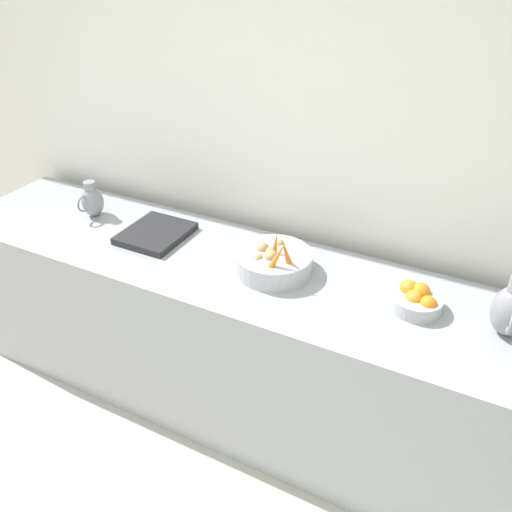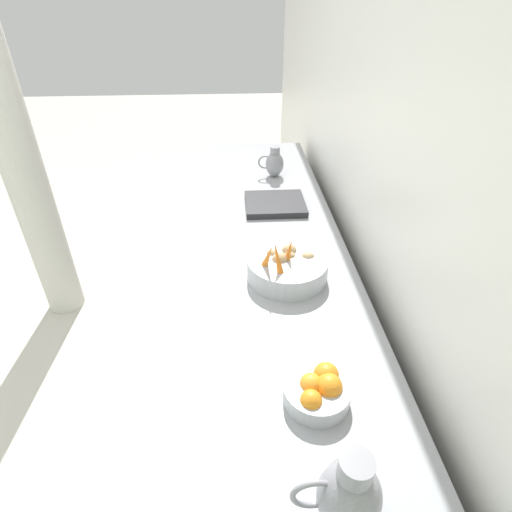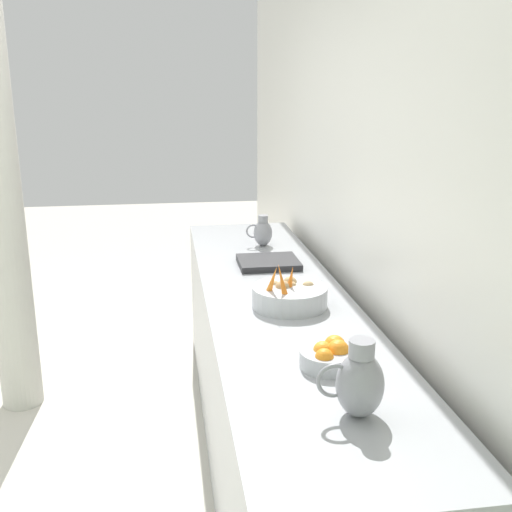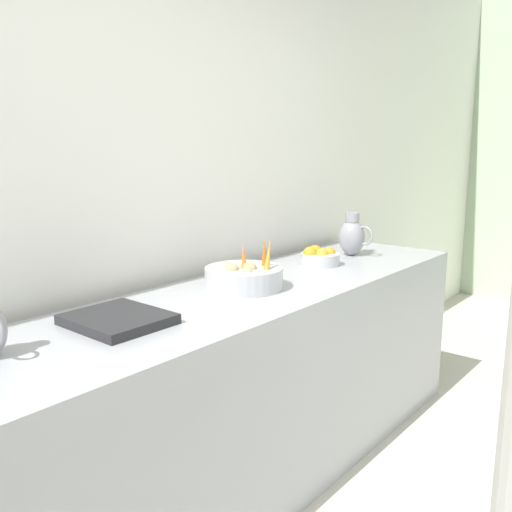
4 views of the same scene
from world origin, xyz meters
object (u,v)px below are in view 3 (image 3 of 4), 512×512
object	(u,v)px
orange_bowl	(329,355)
metal_pitcher_short	(263,232)
vegetable_colander	(289,296)
metal_pitcher_tall	(359,382)

from	to	relation	value
orange_bowl	metal_pitcher_short	distance (m)	1.75
vegetable_colander	metal_pitcher_tall	world-z (taller)	metal_pitcher_tall
orange_bowl	metal_pitcher_tall	distance (m)	0.35
metal_pitcher_tall	vegetable_colander	bearing A→B (deg)	-89.02
vegetable_colander	metal_pitcher_short	bearing A→B (deg)	-92.76
orange_bowl	metal_pitcher_short	world-z (taller)	metal_pitcher_short
vegetable_colander	orange_bowl	size ratio (longest dim) A/B	1.68
vegetable_colander	metal_pitcher_tall	xyz separation A→B (m)	(-0.02, 0.98, 0.06)
vegetable_colander	metal_pitcher_tall	size ratio (longest dim) A/B	1.39
vegetable_colander	metal_pitcher_short	world-z (taller)	vegetable_colander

